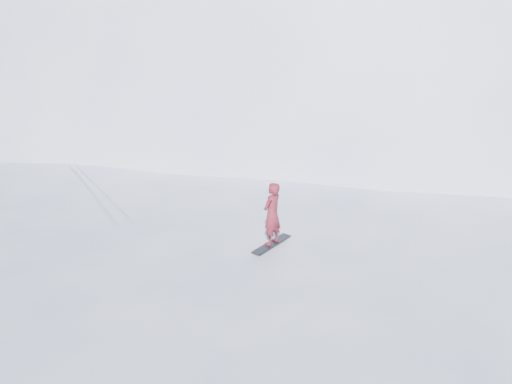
% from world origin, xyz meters
% --- Properties ---
extents(ground, '(400.00, 400.00, 0.00)m').
position_xyz_m(ground, '(0.00, 0.00, 0.00)').
color(ground, white).
rests_on(ground, ground).
extents(near_ridge, '(36.00, 28.00, 4.80)m').
position_xyz_m(near_ridge, '(1.00, 3.00, 0.00)').
color(near_ridge, white).
rests_on(near_ridge, ground).
extents(summit_peak, '(60.00, 56.00, 56.00)m').
position_xyz_m(summit_peak, '(22.00, 26.00, 0.00)').
color(summit_peak, white).
rests_on(summit_peak, ground).
extents(peak_shoulder, '(28.00, 24.00, 18.00)m').
position_xyz_m(peak_shoulder, '(10.00, 20.00, 0.00)').
color(peak_shoulder, white).
rests_on(peak_shoulder, ground).
extents(wind_bumps, '(16.00, 14.40, 1.00)m').
position_xyz_m(wind_bumps, '(-0.56, 2.12, 0.00)').
color(wind_bumps, white).
rests_on(wind_bumps, ground).
extents(snowboard, '(1.37, 0.92, 0.02)m').
position_xyz_m(snowboard, '(1.73, -0.37, 2.41)').
color(snowboard, black).
rests_on(snowboard, near_ridge).
extents(snowboarder, '(0.72, 0.64, 1.66)m').
position_xyz_m(snowboarder, '(1.73, -0.37, 3.25)').
color(snowboarder, maroon).
rests_on(snowboarder, snowboard).
extents(board_tracks, '(1.06, 5.98, 0.04)m').
position_xyz_m(board_tracks, '(-1.81, 5.53, 2.42)').
color(board_tracks, silver).
rests_on(board_tracks, ground).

